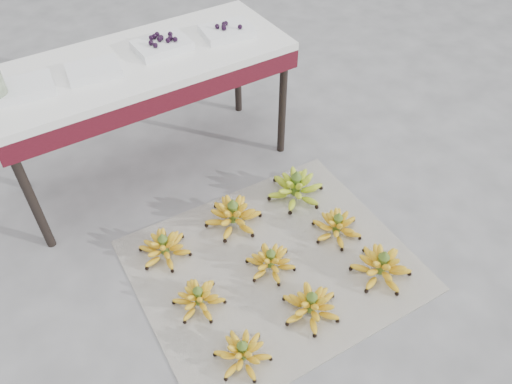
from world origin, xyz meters
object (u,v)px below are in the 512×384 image
newspaper_mat (273,265)px  bunch_back_center (233,215)px  tray_right (162,45)px  bunch_front_left (242,353)px  vendor_table (141,72)px  bunch_front_center (311,305)px  bunch_mid_right (337,226)px  bunch_back_right (296,188)px  tray_far_left (24,88)px  bunch_mid_left (199,298)px  tray_far_right (227,31)px  bunch_mid_center (271,261)px  bunch_front_right (381,266)px  tray_left (94,70)px  bunch_back_left (164,247)px

newspaper_mat → bunch_back_center: bearing=94.5°
tray_right → bunch_front_left: bearing=-104.4°
vendor_table → tray_right: tray_right is taller
bunch_front_center → bunch_mid_right: (0.38, 0.30, -0.00)m
bunch_front_left → bunch_back_center: size_ratio=0.80×
bunch_mid_right → bunch_back_center: size_ratio=0.82×
bunch_back_right → tray_right: tray_right is taller
tray_far_left → tray_right: (0.66, 0.02, 0.00)m
bunch_mid_left → tray_far_right: bearing=46.6°
newspaper_mat → bunch_mid_right: bearing=-0.7°
newspaper_mat → bunch_front_left: bunch_front_left is taller
bunch_front_left → bunch_back_center: bunch_back_center is taller
bunch_front_left → bunch_back_right: bunch_back_right is taller
bunch_mid_center → bunch_back_center: bunch_back_center is taller
bunch_mid_right → bunch_front_right: bearing=-71.3°
newspaper_mat → bunch_mid_right: bunch_mid_right is taller
tray_left → tray_right: 0.36m
tray_right → bunch_back_left: bearing=-120.7°
bunch_mid_center → tray_far_right: (0.32, 0.91, 0.67)m
bunch_mid_right → bunch_back_right: (-0.02, 0.33, 0.01)m
bunch_mid_right → bunch_back_left: size_ratio=1.10×
tray_far_left → tray_far_right: size_ratio=0.98×
bunch_mid_center → vendor_table: bearing=83.4°
bunch_mid_left → vendor_table: size_ratio=0.17×
bunch_mid_center → tray_right: bearing=75.6°
bunch_mid_left → bunch_back_left: bunch_back_left is taller
bunch_mid_left → tray_right: tray_right is taller
bunch_back_right → tray_left: tray_left is taller
bunch_front_right → vendor_table: bearing=113.2°
bunch_back_left → tray_far_left: 0.94m
bunch_back_left → vendor_table: size_ratio=0.19×
bunch_front_center → bunch_back_center: bunch_back_center is taller
bunch_mid_right → vendor_table: bearing=136.2°
bunch_front_left → tray_right: (0.33, 1.28, 0.67)m
tray_far_right → tray_far_left: bearing=179.0°
bunch_back_right → tray_right: 0.99m
bunch_back_left → bunch_back_right: size_ratio=0.74×
bunch_front_right → tray_right: (-0.43, 1.26, 0.66)m
bunch_back_left → bunch_back_center: bunch_back_center is taller
bunch_mid_right → bunch_back_center: (-0.40, 0.33, 0.01)m
bunch_front_left → tray_right: size_ratio=1.12×
bunch_back_center → tray_far_right: size_ratio=1.37×
bunch_mid_right → bunch_back_left: 0.85m
bunch_back_right → tray_far_left: (-1.06, 0.60, 0.66)m
bunch_mid_left → bunch_back_right: bunch_back_right is taller
tray_far_left → tray_left: tray_far_left is taller
newspaper_mat → bunch_back_left: bearing=141.1°
bunch_front_right → bunch_back_left: 1.02m
bunch_front_left → bunch_mid_left: bearing=75.2°
bunch_front_left → bunch_front_right: 0.76m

